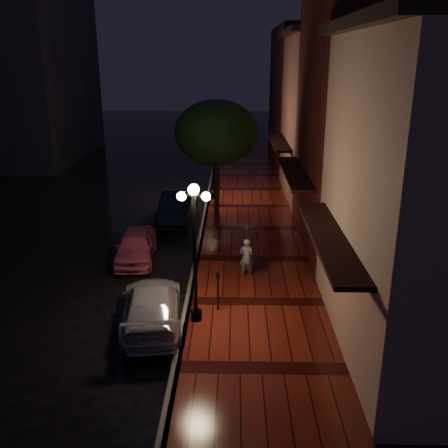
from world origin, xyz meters
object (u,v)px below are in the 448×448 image
(streetlamp_near, at_px, (195,246))
(parking_meter, at_px, (218,287))
(navy_car, at_px, (177,207))
(woman_with_umbrella, at_px, (247,242))
(street_tree, at_px, (217,135))
(pink_car, at_px, (136,246))
(streetlamp_far, at_px, (214,156))
(silver_car, at_px, (152,306))

(streetlamp_near, relative_size, parking_meter, 3.21)
(navy_car, height_order, woman_with_umbrella, woman_with_umbrella)
(street_tree, bearing_deg, pink_car, -117.33)
(street_tree, height_order, navy_car, street_tree)
(streetlamp_near, bearing_deg, street_tree, 88.65)
(woman_with_umbrella, bearing_deg, navy_car, -61.61)
(parking_meter, bearing_deg, navy_car, 104.68)
(streetlamp_far, xyz_separation_m, silver_car, (-1.35, -14.05, -1.97))
(pink_car, distance_m, woman_with_umbrella, 4.84)
(parking_meter, bearing_deg, woman_with_umbrella, 70.81)
(streetlamp_near, relative_size, street_tree, 0.74)
(silver_car, bearing_deg, woman_with_umbrella, -138.81)
(navy_car, distance_m, parking_meter, 9.93)
(parking_meter, bearing_deg, pink_car, 129.28)
(navy_car, xyz_separation_m, parking_meter, (2.36, -9.65, 0.24))
(silver_car, relative_size, woman_with_umbrella, 2.14)
(parking_meter, bearing_deg, streetlamp_near, -133.89)
(streetlamp_near, xyz_separation_m, streetlamp_far, (0.00, 14.00, 0.00))
(pink_car, xyz_separation_m, woman_with_umbrella, (4.44, -1.74, 0.87))
(streetlamp_far, relative_size, parking_meter, 3.21)
(streetlamp_far, relative_size, silver_car, 0.99)
(pink_car, bearing_deg, street_tree, 58.45)
(silver_car, relative_size, parking_meter, 3.24)
(streetlamp_near, relative_size, pink_car, 1.17)
(navy_car, height_order, parking_meter, parking_meter)
(woman_with_umbrella, height_order, parking_meter, woman_with_umbrella)
(streetlamp_near, distance_m, navy_car, 10.61)
(pink_car, bearing_deg, streetlamp_near, -65.01)
(streetlamp_near, bearing_deg, navy_car, 99.42)
(streetlamp_far, bearing_deg, parking_meter, -87.21)
(pink_car, height_order, parking_meter, parking_meter)
(pink_car, height_order, silver_car, silver_car)
(streetlamp_near, xyz_separation_m, parking_meter, (0.65, 0.65, -1.64))
(woman_with_umbrella, bearing_deg, pink_car, -18.43)
(streetlamp_near, relative_size, silver_car, 0.99)
(pink_car, bearing_deg, streetlamp_far, 68.32)
(parking_meter, bearing_deg, streetlamp_far, 93.73)
(navy_car, bearing_deg, woman_with_umbrella, -62.00)
(street_tree, bearing_deg, streetlamp_near, -91.35)
(street_tree, height_order, pink_car, street_tree)
(silver_car, bearing_deg, navy_car, -95.25)
(streetlamp_far, bearing_deg, silver_car, -95.49)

